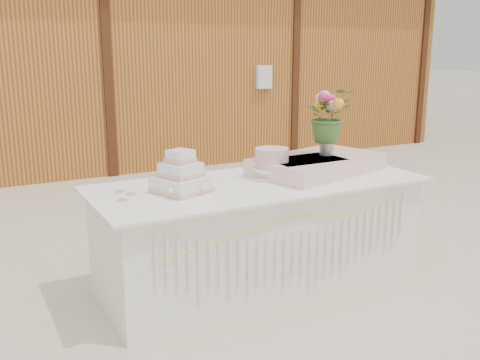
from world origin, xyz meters
name	(u,v)px	position (x,y,z in m)	size (l,w,h in m)	color
ground	(259,282)	(0.00, 0.00, 0.00)	(80.00, 80.00, 0.00)	beige
barn	(74,52)	(-0.01, 5.99, 1.68)	(12.60, 4.60, 3.30)	#B06D25
cake_table	(260,233)	(0.00, 0.00, 0.39)	(2.40, 1.00, 0.77)	white
wedding_cake	(181,178)	(-0.60, 0.00, 0.87)	(0.41, 0.41, 0.28)	white
pink_cake_stand	(272,162)	(0.13, 0.06, 0.90)	(0.31, 0.31, 0.22)	white
satin_runner	(317,164)	(0.54, 0.06, 0.83)	(1.01, 0.58, 0.13)	beige
flower_vase	(327,145)	(0.63, 0.06, 0.97)	(0.11, 0.11, 0.15)	#A2A1A6
bouquet	(328,109)	(0.63, 0.06, 1.25)	(0.37, 0.32, 0.41)	#3E6629
loose_flowers	(124,192)	(-0.95, 0.14, 0.78)	(0.14, 0.34, 0.02)	pink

